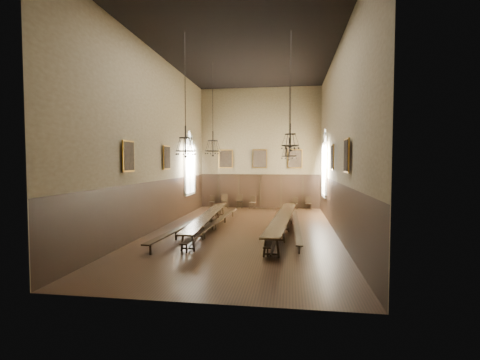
% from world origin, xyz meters
% --- Properties ---
extents(floor, '(9.00, 18.00, 0.02)m').
position_xyz_m(floor, '(0.00, 0.00, -0.01)').
color(floor, black).
rests_on(floor, ground).
extents(ceiling, '(9.00, 18.00, 0.02)m').
position_xyz_m(ceiling, '(0.00, 0.00, 9.01)').
color(ceiling, black).
rests_on(ceiling, ground).
extents(wall_back, '(9.00, 0.02, 9.00)m').
position_xyz_m(wall_back, '(0.00, 9.01, 4.50)').
color(wall_back, '#756648').
rests_on(wall_back, ground).
extents(wall_front, '(9.00, 0.02, 9.00)m').
position_xyz_m(wall_front, '(0.00, -9.01, 4.50)').
color(wall_front, '#756648').
rests_on(wall_front, ground).
extents(wall_left, '(0.02, 18.00, 9.00)m').
position_xyz_m(wall_left, '(-4.51, 0.00, 4.50)').
color(wall_left, '#756648').
rests_on(wall_left, ground).
extents(wall_right, '(0.02, 18.00, 9.00)m').
position_xyz_m(wall_right, '(4.51, 0.00, 4.50)').
color(wall_right, '#756648').
rests_on(wall_right, ground).
extents(wainscot_panelling, '(9.00, 18.00, 2.50)m').
position_xyz_m(wainscot_panelling, '(0.00, 0.00, 1.25)').
color(wainscot_panelling, black).
rests_on(wainscot_panelling, floor).
extents(table_left, '(1.27, 9.69, 0.75)m').
position_xyz_m(table_left, '(-1.90, 0.09, 0.38)').
color(table_left, black).
rests_on(table_left, floor).
extents(table_right, '(1.46, 10.57, 0.82)m').
position_xyz_m(table_right, '(1.94, 0.06, 0.41)').
color(table_right, black).
rests_on(table_right, floor).
extents(bench_left_outer, '(1.02, 10.70, 0.48)m').
position_xyz_m(bench_left_outer, '(-2.55, -0.01, 0.31)').
color(bench_left_outer, black).
rests_on(bench_left_outer, floor).
extents(bench_left_inner, '(0.61, 9.73, 0.44)m').
position_xyz_m(bench_left_inner, '(-1.46, -0.02, 0.28)').
color(bench_left_inner, black).
rests_on(bench_left_inner, floor).
extents(bench_right_inner, '(0.38, 9.48, 0.43)m').
position_xyz_m(bench_right_inner, '(1.52, -0.19, 0.27)').
color(bench_right_inner, black).
rests_on(bench_right_inner, floor).
extents(bench_right_outer, '(0.35, 9.08, 0.41)m').
position_xyz_m(bench_right_outer, '(2.59, 0.15, 0.26)').
color(bench_right_outer, black).
rests_on(bench_right_outer, floor).
extents(chair_0, '(0.41, 0.41, 0.90)m').
position_xyz_m(chair_0, '(-3.61, 8.54, 0.27)').
color(chair_0, black).
rests_on(chair_0, floor).
extents(chair_1, '(0.57, 0.57, 1.04)m').
position_xyz_m(chair_1, '(-2.60, 8.50, 0.31)').
color(chair_1, black).
rests_on(chair_1, floor).
extents(chair_2, '(0.46, 0.46, 1.01)m').
position_xyz_m(chair_2, '(-1.50, 8.56, 0.30)').
color(chair_2, black).
rests_on(chair_2, floor).
extents(chair_3, '(0.49, 0.49, 0.93)m').
position_xyz_m(chair_3, '(-0.49, 8.50, 0.28)').
color(chair_3, black).
rests_on(chair_3, floor).
extents(chair_6, '(0.44, 0.44, 0.86)m').
position_xyz_m(chair_6, '(2.62, 8.51, 0.26)').
color(chair_6, black).
rests_on(chair_6, floor).
extents(chair_7, '(0.48, 0.48, 0.91)m').
position_xyz_m(chair_7, '(3.59, 8.58, 0.28)').
color(chair_7, black).
rests_on(chair_7, floor).
extents(chandelier_back_left, '(0.91, 0.91, 5.08)m').
position_xyz_m(chandelier_back_left, '(-2.04, 2.04, 4.39)').
color(chandelier_back_left, black).
rests_on(chandelier_back_left, ceiling).
extents(chandelier_back_right, '(0.82, 0.82, 5.36)m').
position_xyz_m(chandelier_back_right, '(2.20, 2.20, 4.16)').
color(chandelier_back_right, black).
rests_on(chandelier_back_right, ceiling).
extents(chandelier_front_left, '(0.88, 0.88, 5.22)m').
position_xyz_m(chandelier_front_left, '(-2.22, -2.53, 4.27)').
color(chandelier_front_left, black).
rests_on(chandelier_front_left, ceiling).
extents(chandelier_front_right, '(0.76, 0.76, 4.97)m').
position_xyz_m(chandelier_front_right, '(2.26, -2.02, 4.54)').
color(chandelier_front_right, black).
rests_on(chandelier_front_right, ceiling).
extents(portrait_back_0, '(1.10, 0.12, 1.40)m').
position_xyz_m(portrait_back_0, '(-2.60, 8.88, 3.70)').
color(portrait_back_0, '#B27D2A').
rests_on(portrait_back_0, wall_back).
extents(portrait_back_1, '(1.10, 0.12, 1.40)m').
position_xyz_m(portrait_back_1, '(0.00, 8.88, 3.70)').
color(portrait_back_1, '#B27D2A').
rests_on(portrait_back_1, wall_back).
extents(portrait_back_2, '(1.10, 0.12, 1.40)m').
position_xyz_m(portrait_back_2, '(2.60, 8.88, 3.70)').
color(portrait_back_2, '#B27D2A').
rests_on(portrait_back_2, wall_back).
extents(portrait_left_0, '(0.12, 1.00, 1.30)m').
position_xyz_m(portrait_left_0, '(-4.38, 1.00, 3.70)').
color(portrait_left_0, '#B27D2A').
rests_on(portrait_left_0, wall_left).
extents(portrait_left_1, '(0.12, 1.00, 1.30)m').
position_xyz_m(portrait_left_1, '(-4.38, -3.50, 3.70)').
color(portrait_left_1, '#B27D2A').
rests_on(portrait_left_1, wall_left).
extents(portrait_right_0, '(0.12, 1.00, 1.30)m').
position_xyz_m(portrait_right_0, '(4.38, 1.00, 3.70)').
color(portrait_right_0, '#B27D2A').
rests_on(portrait_right_0, wall_right).
extents(portrait_right_1, '(0.12, 1.00, 1.30)m').
position_xyz_m(portrait_right_1, '(4.38, -3.50, 3.70)').
color(portrait_right_1, '#B27D2A').
rests_on(portrait_right_1, wall_right).
extents(window_right, '(0.20, 2.20, 4.60)m').
position_xyz_m(window_right, '(4.43, 5.50, 3.40)').
color(window_right, white).
rests_on(window_right, wall_right).
extents(window_left, '(0.20, 2.20, 4.60)m').
position_xyz_m(window_left, '(-4.43, 5.50, 3.40)').
color(window_left, white).
rests_on(window_left, wall_left).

